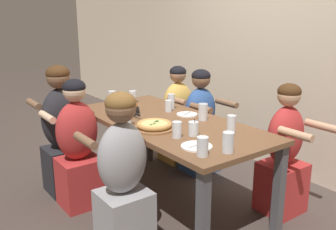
{
  "coord_description": "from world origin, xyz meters",
  "views": [
    {
      "loc": [
        2.47,
        -1.82,
        1.63
      ],
      "look_at": [
        0.0,
        0.0,
        0.8
      ],
      "focal_mm": 40.0,
      "sensor_mm": 36.0,
      "label": 1
    }
  ],
  "objects_px": {
    "empty_plate_a": "(197,146)",
    "drinking_glass_g": "(133,98)",
    "drinking_glass_c": "(228,143)",
    "diner_far_right": "(284,155)",
    "diner_far_midleft": "(200,126)",
    "drinking_glass_i": "(177,131)",
    "cocktail_glass_blue": "(193,129)",
    "diner_near_midright": "(123,178)",
    "drinking_glass_b": "(168,106)",
    "drinking_glass_e": "(128,118)",
    "diner_far_left": "(178,119)",
    "drinking_glass_j": "(202,148)",
    "diner_near_midleft": "(78,150)",
    "diner_near_left": "(62,134)",
    "drinking_glass_f": "(203,113)",
    "drinking_glass_d": "(112,98)",
    "pizza_board_main": "(154,126)",
    "drinking_glass_a": "(171,102)",
    "drinking_glass_h": "(231,126)",
    "empty_plate_b": "(187,114)",
    "skillet_bowl": "(125,107)"
  },
  "relations": [
    {
      "from": "drinking_glass_c",
      "to": "drinking_glass_d",
      "type": "distance_m",
      "value": 1.68
    },
    {
      "from": "drinking_glass_c",
      "to": "drinking_glass_i",
      "type": "height_order",
      "value": "drinking_glass_c"
    },
    {
      "from": "pizza_board_main",
      "to": "drinking_glass_a",
      "type": "bearing_deg",
      "value": 131.98
    },
    {
      "from": "diner_near_midleft",
      "to": "diner_near_midright",
      "type": "distance_m",
      "value": 0.77
    },
    {
      "from": "drinking_glass_j",
      "to": "diner_far_midleft",
      "type": "relative_size",
      "value": 0.12
    },
    {
      "from": "diner_far_right",
      "to": "cocktail_glass_blue",
      "type": "bearing_deg",
      "value": -20.61
    },
    {
      "from": "pizza_board_main",
      "to": "empty_plate_b",
      "type": "bearing_deg",
      "value": 110.96
    },
    {
      "from": "empty_plate_a",
      "to": "diner_far_left",
      "type": "bearing_deg",
      "value": 146.62
    },
    {
      "from": "drinking_glass_e",
      "to": "diner_near_left",
      "type": "relative_size",
      "value": 0.12
    },
    {
      "from": "drinking_glass_f",
      "to": "diner_near_midright",
      "type": "bearing_deg",
      "value": -76.95
    },
    {
      "from": "drinking_glass_c",
      "to": "diner_far_left",
      "type": "bearing_deg",
      "value": 152.98
    },
    {
      "from": "diner_far_midleft",
      "to": "diner_near_midleft",
      "type": "distance_m",
      "value": 1.33
    },
    {
      "from": "drinking_glass_c",
      "to": "diner_far_left",
      "type": "height_order",
      "value": "diner_far_left"
    },
    {
      "from": "pizza_board_main",
      "to": "drinking_glass_e",
      "type": "bearing_deg",
      "value": -151.32
    },
    {
      "from": "drinking_glass_h",
      "to": "drinking_glass_j",
      "type": "relative_size",
      "value": 1.15
    },
    {
      "from": "empty_plate_a",
      "to": "diner_near_left",
      "type": "relative_size",
      "value": 0.18
    },
    {
      "from": "drinking_glass_b",
      "to": "drinking_glass_i",
      "type": "xyz_separation_m",
      "value": [
        0.64,
        -0.4,
        0.0
      ]
    },
    {
      "from": "drinking_glass_b",
      "to": "diner_near_midright",
      "type": "relative_size",
      "value": 0.09
    },
    {
      "from": "diner_far_right",
      "to": "diner_near_midright",
      "type": "height_order",
      "value": "diner_near_midright"
    },
    {
      "from": "drinking_glass_a",
      "to": "drinking_glass_e",
      "type": "relative_size",
      "value": 0.98
    },
    {
      "from": "drinking_glass_c",
      "to": "diner_near_midright",
      "type": "height_order",
      "value": "diner_near_midright"
    },
    {
      "from": "drinking_glass_h",
      "to": "diner_near_midleft",
      "type": "height_order",
      "value": "diner_near_midleft"
    },
    {
      "from": "diner_near_left",
      "to": "drinking_glass_f",
      "type": "bearing_deg",
      "value": -44.64
    },
    {
      "from": "drinking_glass_b",
      "to": "drinking_glass_c",
      "type": "bearing_deg",
      "value": -16.19
    },
    {
      "from": "drinking_glass_e",
      "to": "drinking_glass_j",
      "type": "height_order",
      "value": "drinking_glass_e"
    },
    {
      "from": "skillet_bowl",
      "to": "drinking_glass_g",
      "type": "distance_m",
      "value": 0.42
    },
    {
      "from": "diner_far_left",
      "to": "diner_near_midleft",
      "type": "relative_size",
      "value": 0.97
    },
    {
      "from": "diner_far_right",
      "to": "diner_near_left",
      "type": "bearing_deg",
      "value": -47.76
    },
    {
      "from": "skillet_bowl",
      "to": "diner_near_midleft",
      "type": "relative_size",
      "value": 0.35
    },
    {
      "from": "drinking_glass_b",
      "to": "diner_far_left",
      "type": "relative_size",
      "value": 0.1
    },
    {
      "from": "cocktail_glass_blue",
      "to": "diner_near_midright",
      "type": "xyz_separation_m",
      "value": [
        -0.06,
        -0.58,
        -0.26
      ]
    },
    {
      "from": "drinking_glass_e",
      "to": "diner_near_midleft",
      "type": "bearing_deg",
      "value": -136.15
    },
    {
      "from": "skillet_bowl",
      "to": "cocktail_glass_blue",
      "type": "bearing_deg",
      "value": 6.03
    },
    {
      "from": "drinking_glass_a",
      "to": "diner_near_midleft",
      "type": "xyz_separation_m",
      "value": [
        -0.08,
        -0.93,
        -0.3
      ]
    },
    {
      "from": "diner_far_right",
      "to": "diner_far_midleft",
      "type": "bearing_deg",
      "value": -90.0
    },
    {
      "from": "drinking_glass_g",
      "to": "drinking_glass_c",
      "type": "bearing_deg",
      "value": -8.25
    },
    {
      "from": "diner_near_midright",
      "to": "drinking_glass_f",
      "type": "bearing_deg",
      "value": 13.05
    },
    {
      "from": "diner_far_left",
      "to": "drinking_glass_f",
      "type": "bearing_deg",
      "value": 64.87
    },
    {
      "from": "empty_plate_b",
      "to": "diner_far_midleft",
      "type": "xyz_separation_m",
      "value": [
        -0.29,
        0.42,
        -0.25
      ]
    },
    {
      "from": "empty_plate_b",
      "to": "pizza_board_main",
      "type": "bearing_deg",
      "value": -69.04
    },
    {
      "from": "drinking_glass_g",
      "to": "skillet_bowl",
      "type": "bearing_deg",
      "value": -41.36
    },
    {
      "from": "cocktail_glass_blue",
      "to": "drinking_glass_c",
      "type": "distance_m",
      "value": 0.41
    },
    {
      "from": "skillet_bowl",
      "to": "diner_far_right",
      "type": "relative_size",
      "value": 0.35
    },
    {
      "from": "empty_plate_a",
      "to": "drinking_glass_g",
      "type": "distance_m",
      "value": 1.43
    },
    {
      "from": "drinking_glass_c",
      "to": "drinking_glass_h",
      "type": "xyz_separation_m",
      "value": [
        -0.26,
        0.3,
        0.0
      ]
    },
    {
      "from": "drinking_glass_b",
      "to": "drinking_glass_e",
      "type": "bearing_deg",
      "value": -71.95
    },
    {
      "from": "drinking_glass_b",
      "to": "pizza_board_main",
      "type": "bearing_deg",
      "value": -47.71
    },
    {
      "from": "pizza_board_main",
      "to": "cocktail_glass_blue",
      "type": "xyz_separation_m",
      "value": [
        0.3,
        0.15,
        0.02
      ]
    },
    {
      "from": "empty_plate_a",
      "to": "drinking_glass_b",
      "type": "relative_size",
      "value": 2.02
    },
    {
      "from": "drinking_glass_b",
      "to": "drinking_glass_e",
      "type": "distance_m",
      "value": 0.56
    }
  ]
}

